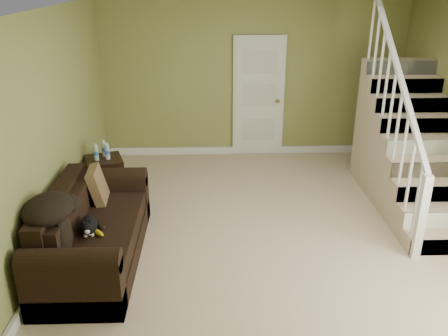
{
  "coord_description": "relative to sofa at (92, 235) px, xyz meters",
  "views": [
    {
      "loc": [
        -0.71,
        -5.07,
        2.95
      ],
      "look_at": [
        -0.55,
        0.26,
        0.74
      ],
      "focal_mm": 38.0,
      "sensor_mm": 36.0,
      "label": 1
    }
  ],
  "objects": [
    {
      "name": "banana",
      "position": [
        0.13,
        -0.23,
        0.16
      ],
      "size": [
        0.17,
        0.17,
        0.05
      ],
      "primitive_type": "ellipsoid",
      "rotation": [
        0.0,
        0.0,
        0.78
      ],
      "color": "yellow",
      "rests_on": "sofa"
    },
    {
      "name": "staircase",
      "position": [
        4.01,
        1.53,
        0.33
      ],
      "size": [
        1.0,
        2.51,
        2.82
      ],
      "color": "tan",
      "rests_on": "floor"
    },
    {
      "name": "wall_front",
      "position": [
        2.02,
        -2.19,
        0.98
      ],
      "size": [
        5.0,
        0.04,
        2.6
      ],
      "primitive_type": "cube",
      "color": "olive",
      "rests_on": "floor"
    },
    {
      "name": "ceiling",
      "position": [
        2.02,
        0.56,
        2.28
      ],
      "size": [
        5.0,
        5.5,
        0.01
      ],
      "primitive_type": "cube",
      "color": "white",
      "rests_on": "wall_back"
    },
    {
      "name": "side_table",
      "position": [
        -0.18,
        1.61,
        -0.02
      ],
      "size": [
        0.61,
        0.61,
        0.81
      ],
      "rotation": [
        0.0,
        0.0,
        0.32
      ],
      "color": "black",
      "rests_on": "floor"
    },
    {
      "name": "sofa",
      "position": [
        0.0,
        0.0,
        0.0
      ],
      "size": [
        0.9,
        2.09,
        0.83
      ],
      "color": "black",
      "rests_on": "floor"
    },
    {
      "name": "wall_back",
      "position": [
        2.02,
        3.31,
        0.98
      ],
      "size": [
        5.0,
        0.04,
        2.6
      ],
      "primitive_type": "cube",
      "color": "olive",
      "rests_on": "floor"
    },
    {
      "name": "baseboard_left",
      "position": [
        -0.45,
        0.56,
        -0.26
      ],
      "size": [
        0.04,
        5.5,
        0.12
      ],
      "primitive_type": "cube",
      "color": "white",
      "rests_on": "floor"
    },
    {
      "name": "baseboard_back",
      "position": [
        2.02,
        3.28,
        -0.26
      ],
      "size": [
        5.0,
        0.04,
        0.12
      ],
      "primitive_type": "cube",
      "color": "white",
      "rests_on": "floor"
    },
    {
      "name": "wall_left",
      "position": [
        -0.48,
        0.56,
        0.98
      ],
      "size": [
        0.04,
        5.5,
        2.6
      ],
      "primitive_type": "cube",
      "color": "olive",
      "rests_on": "floor"
    },
    {
      "name": "throw_blanket",
      "position": [
        -0.26,
        -0.43,
        0.54
      ],
      "size": [
        0.51,
        0.64,
        0.25
      ],
      "primitive_type": "ellipsoid",
      "rotation": [
        0.0,
        0.0,
        0.08
      ],
      "color": "black",
      "rests_on": "sofa"
    },
    {
      "name": "cat",
      "position": [
        0.03,
        -0.2,
        0.22
      ],
      "size": [
        0.26,
        0.47,
        0.23
      ],
      "rotation": [
        0.0,
        0.0,
        0.18
      ],
      "color": "black",
      "rests_on": "sofa"
    },
    {
      "name": "door",
      "position": [
        2.12,
        3.27,
        0.69
      ],
      "size": [
        0.86,
        0.12,
        2.02
      ],
      "color": "white",
      "rests_on": "floor"
    },
    {
      "name": "floor",
      "position": [
        2.02,
        0.56,
        -0.32
      ],
      "size": [
        5.0,
        5.5,
        0.01
      ],
      "primitive_type": "cube",
      "color": "tan",
      "rests_on": "ground"
    },
    {
      "name": "throw_pillow",
      "position": [
        -0.03,
        0.59,
        0.31
      ],
      "size": [
        0.24,
        0.44,
        0.44
      ],
      "primitive_type": "cube",
      "rotation": [
        0.0,
        -0.24,
        0.08
      ],
      "color": "#4B2F1E",
      "rests_on": "sofa"
    }
  ]
}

